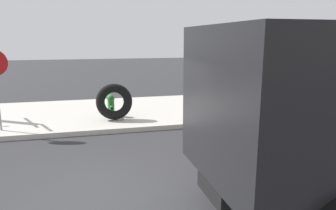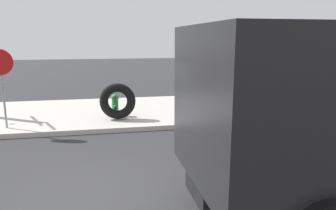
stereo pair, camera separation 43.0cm
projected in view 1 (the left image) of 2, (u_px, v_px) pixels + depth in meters
ground_plane at (107, 200)px, 5.64m from camera, size 80.00×80.00×0.00m
sidewalk_curb at (97, 113)px, 11.79m from camera, size 36.00×5.00×0.15m
fire_hydrant at (111, 105)px, 10.99m from camera, size 0.27×0.60×0.77m
loose_tire at (114, 102)px, 10.48m from camera, size 1.22×0.52×1.22m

